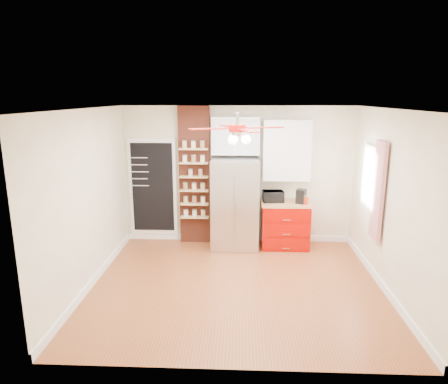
{
  "coord_description": "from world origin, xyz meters",
  "views": [
    {
      "loc": [
        0.06,
        -5.74,
        2.88
      ],
      "look_at": [
        -0.23,
        0.9,
        1.27
      ],
      "focal_mm": 32.0,
      "sensor_mm": 36.0,
      "label": 1
    }
  ],
  "objects_px": {
    "fridge": "(235,203)",
    "canister_left": "(305,200)",
    "red_cabinet": "(285,224)",
    "toaster_oven": "(273,196)",
    "pantry_jar_oats": "(190,173)",
    "ceiling_fan": "(237,129)",
    "coffee_maker": "(301,196)"
  },
  "relations": [
    {
      "from": "coffee_maker",
      "to": "ceiling_fan",
      "type": "bearing_deg",
      "value": -102.0
    },
    {
      "from": "fridge",
      "to": "pantry_jar_oats",
      "type": "height_order",
      "value": "fridge"
    },
    {
      "from": "ceiling_fan",
      "to": "pantry_jar_oats",
      "type": "bearing_deg",
      "value": 117.36
    },
    {
      "from": "red_cabinet",
      "to": "coffee_maker",
      "type": "distance_m",
      "value": 0.65
    },
    {
      "from": "toaster_oven",
      "to": "canister_left",
      "type": "xyz_separation_m",
      "value": [
        0.59,
        -0.16,
        -0.03
      ]
    },
    {
      "from": "ceiling_fan",
      "to": "coffee_maker",
      "type": "height_order",
      "value": "ceiling_fan"
    },
    {
      "from": "coffee_maker",
      "to": "fridge",
      "type": "bearing_deg",
      "value": -156.2
    },
    {
      "from": "red_cabinet",
      "to": "coffee_maker",
      "type": "bearing_deg",
      "value": -13.42
    },
    {
      "from": "ceiling_fan",
      "to": "toaster_oven",
      "type": "distance_m",
      "value": 2.31
    },
    {
      "from": "fridge",
      "to": "ceiling_fan",
      "type": "xyz_separation_m",
      "value": [
        0.05,
        -1.63,
        1.55
      ]
    },
    {
      "from": "ceiling_fan",
      "to": "canister_left",
      "type": "distance_m",
      "value": 2.46
    },
    {
      "from": "fridge",
      "to": "toaster_oven",
      "type": "distance_m",
      "value": 0.74
    },
    {
      "from": "red_cabinet",
      "to": "ceiling_fan",
      "type": "height_order",
      "value": "ceiling_fan"
    },
    {
      "from": "fridge",
      "to": "canister_left",
      "type": "height_order",
      "value": "fridge"
    },
    {
      "from": "coffee_maker",
      "to": "toaster_oven",
      "type": "bearing_deg",
      "value": -164.72
    },
    {
      "from": "red_cabinet",
      "to": "canister_left",
      "type": "relative_size",
      "value": 6.1
    },
    {
      "from": "pantry_jar_oats",
      "to": "toaster_oven",
      "type": "bearing_deg",
      "value": -2.42
    },
    {
      "from": "toaster_oven",
      "to": "canister_left",
      "type": "relative_size",
      "value": 2.53
    },
    {
      "from": "fridge",
      "to": "canister_left",
      "type": "distance_m",
      "value": 1.32
    },
    {
      "from": "fridge",
      "to": "pantry_jar_oats",
      "type": "relative_size",
      "value": 13.52
    },
    {
      "from": "ceiling_fan",
      "to": "coffee_maker",
      "type": "relative_size",
      "value": 5.2
    },
    {
      "from": "toaster_oven",
      "to": "pantry_jar_oats",
      "type": "xyz_separation_m",
      "value": [
        -1.59,
        0.07,
        0.43
      ]
    },
    {
      "from": "toaster_oven",
      "to": "pantry_jar_oats",
      "type": "relative_size",
      "value": 3.01
    },
    {
      "from": "red_cabinet",
      "to": "fridge",
      "type": "bearing_deg",
      "value": -177.05
    },
    {
      "from": "canister_left",
      "to": "red_cabinet",
      "type": "bearing_deg",
      "value": 158.14
    },
    {
      "from": "red_cabinet",
      "to": "ceiling_fan",
      "type": "relative_size",
      "value": 0.67
    },
    {
      "from": "ceiling_fan",
      "to": "fridge",
      "type": "bearing_deg",
      "value": 91.76
    },
    {
      "from": "canister_left",
      "to": "pantry_jar_oats",
      "type": "xyz_separation_m",
      "value": [
        -2.18,
        0.22,
        0.46
      ]
    },
    {
      "from": "toaster_oven",
      "to": "red_cabinet",
      "type": "bearing_deg",
      "value": -10.03
    },
    {
      "from": "ceiling_fan",
      "to": "toaster_oven",
      "type": "relative_size",
      "value": 3.59
    },
    {
      "from": "coffee_maker",
      "to": "canister_left",
      "type": "bearing_deg",
      "value": -21.93
    },
    {
      "from": "red_cabinet",
      "to": "ceiling_fan",
      "type": "xyz_separation_m",
      "value": [
        -0.92,
        -1.68,
        1.97
      ]
    }
  ]
}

